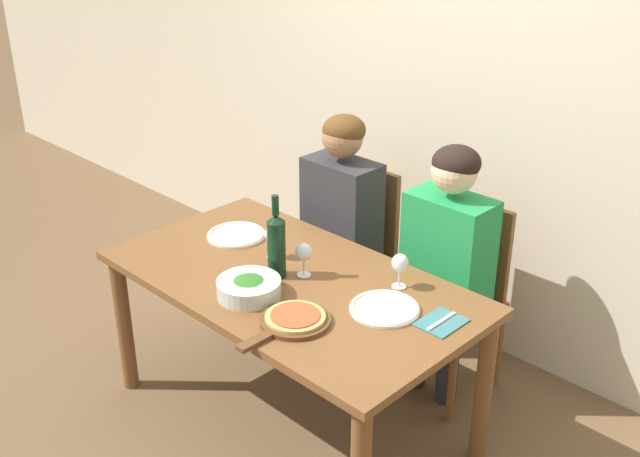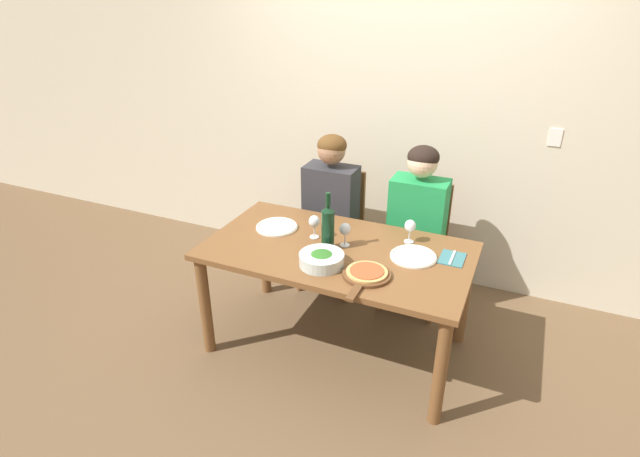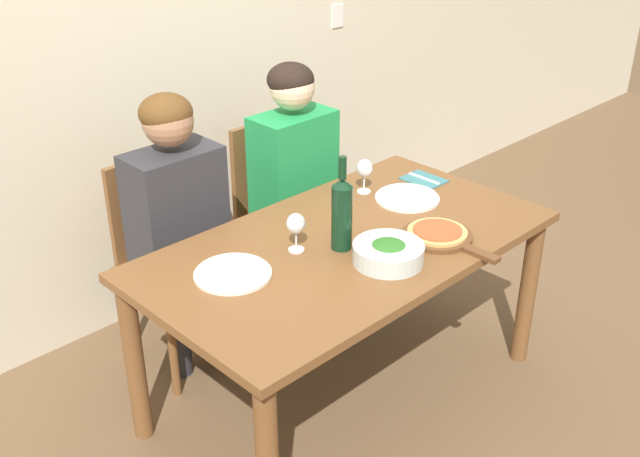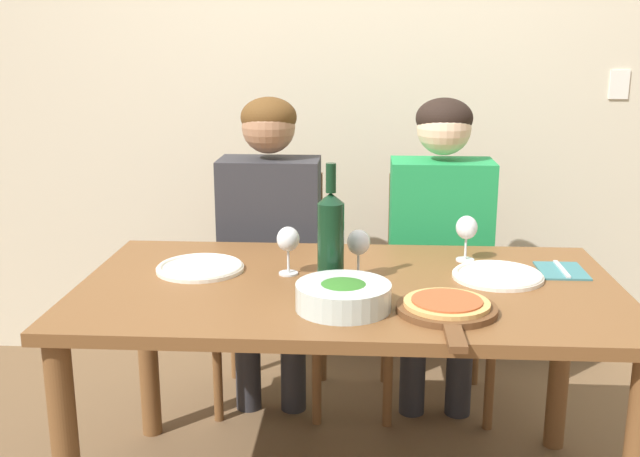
{
  "view_description": "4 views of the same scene",
  "coord_description": "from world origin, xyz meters",
  "px_view_note": "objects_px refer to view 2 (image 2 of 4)",
  "views": [
    {
      "loc": [
        2.01,
        -1.87,
        2.24
      ],
      "look_at": [
        0.01,
        0.17,
        0.91
      ],
      "focal_mm": 42.0,
      "sensor_mm": 36.0,
      "label": 1
    },
    {
      "loc": [
        0.97,
        -2.47,
        2.18
      ],
      "look_at": [
        -0.13,
        0.03,
        0.83
      ],
      "focal_mm": 28.0,
      "sensor_mm": 36.0,
      "label": 2
    },
    {
      "loc": [
        -1.82,
        -1.72,
        2.07
      ],
      "look_at": [
        -0.14,
        -0.0,
        0.84
      ],
      "focal_mm": 42.0,
      "sensor_mm": 36.0,
      "label": 3
    },
    {
      "loc": [
        0.04,
        -2.11,
        1.44
      ],
      "look_at": [
        -0.09,
        0.13,
        0.87
      ],
      "focal_mm": 42.0,
      "sensor_mm": 36.0,
      "label": 4
    }
  ],
  "objects_px": {
    "wine_bottle": "(328,227)",
    "wine_glass_right": "(410,227)",
    "person_woman": "(330,201)",
    "dinner_plate_left": "(277,227)",
    "wine_glass_centre": "(345,230)",
    "chair_left": "(335,225)",
    "dinner_plate_right": "(413,256)",
    "wine_glass_left": "(314,222)",
    "chair_right": "(418,241)",
    "broccoli_bowl": "(322,259)",
    "pizza_on_board": "(366,274)",
    "person_man": "(417,216)",
    "fork_on_napkin": "(452,258)"
  },
  "relations": [
    {
      "from": "person_man",
      "to": "pizza_on_board",
      "type": "relative_size",
      "value": 3.0
    },
    {
      "from": "pizza_on_board",
      "to": "fork_on_napkin",
      "type": "distance_m",
      "value": 0.56
    },
    {
      "from": "chair_right",
      "to": "wine_bottle",
      "type": "distance_m",
      "value": 0.95
    },
    {
      "from": "dinner_plate_left",
      "to": "dinner_plate_right",
      "type": "relative_size",
      "value": 1.0
    },
    {
      "from": "person_woman",
      "to": "chair_left",
      "type": "bearing_deg",
      "value": 90.0
    },
    {
      "from": "pizza_on_board",
      "to": "fork_on_napkin",
      "type": "bearing_deg",
      "value": 44.56
    },
    {
      "from": "wine_bottle",
      "to": "pizza_on_board",
      "type": "relative_size",
      "value": 0.89
    },
    {
      "from": "broccoli_bowl",
      "to": "dinner_plate_right",
      "type": "relative_size",
      "value": 0.94
    },
    {
      "from": "wine_glass_right",
      "to": "fork_on_napkin",
      "type": "height_order",
      "value": "wine_glass_right"
    },
    {
      "from": "chair_right",
      "to": "pizza_on_board",
      "type": "bearing_deg",
      "value": -93.82
    },
    {
      "from": "chair_left",
      "to": "person_woman",
      "type": "xyz_separation_m",
      "value": [
        -0.0,
        -0.11,
        0.25
      ]
    },
    {
      "from": "person_woman",
      "to": "wine_glass_right",
      "type": "xyz_separation_m",
      "value": [
        0.69,
        -0.38,
        0.09
      ]
    },
    {
      "from": "pizza_on_board",
      "to": "person_woman",
      "type": "bearing_deg",
      "value": 123.67
    },
    {
      "from": "broccoli_bowl",
      "to": "pizza_on_board",
      "type": "xyz_separation_m",
      "value": [
        0.28,
        -0.02,
        -0.02
      ]
    },
    {
      "from": "wine_bottle",
      "to": "dinner_plate_left",
      "type": "relative_size",
      "value": 1.33
    },
    {
      "from": "wine_glass_left",
      "to": "wine_bottle",
      "type": "bearing_deg",
      "value": -36.96
    },
    {
      "from": "dinner_plate_left",
      "to": "wine_glass_right",
      "type": "xyz_separation_m",
      "value": [
        0.84,
        0.16,
        0.1
      ]
    },
    {
      "from": "wine_glass_centre",
      "to": "fork_on_napkin",
      "type": "height_order",
      "value": "wine_glass_centre"
    },
    {
      "from": "chair_right",
      "to": "wine_glass_centre",
      "type": "xyz_separation_m",
      "value": [
        -0.3,
        -0.7,
        0.34
      ]
    },
    {
      "from": "dinner_plate_right",
      "to": "wine_glass_left",
      "type": "distance_m",
      "value": 0.65
    },
    {
      "from": "wine_glass_right",
      "to": "wine_bottle",
      "type": "bearing_deg",
      "value": -146.72
    },
    {
      "from": "person_woman",
      "to": "dinner_plate_left",
      "type": "xyz_separation_m",
      "value": [
        -0.15,
        -0.54,
        -0.0
      ]
    },
    {
      "from": "wine_bottle",
      "to": "pizza_on_board",
      "type": "xyz_separation_m",
      "value": [
        0.32,
        -0.21,
        -0.13
      ]
    },
    {
      "from": "chair_left",
      "to": "wine_glass_right",
      "type": "distance_m",
      "value": 0.92
    },
    {
      "from": "fork_on_napkin",
      "to": "chair_right",
      "type": "bearing_deg",
      "value": 118.96
    },
    {
      "from": "person_man",
      "to": "dinner_plate_right",
      "type": "distance_m",
      "value": 0.58
    },
    {
      "from": "person_woman",
      "to": "dinner_plate_left",
      "type": "bearing_deg",
      "value": -105.55
    },
    {
      "from": "dinner_plate_left",
      "to": "wine_bottle",
      "type": "bearing_deg",
      "value": -16.62
    },
    {
      "from": "chair_right",
      "to": "fork_on_napkin",
      "type": "height_order",
      "value": "chair_right"
    },
    {
      "from": "dinner_plate_right",
      "to": "wine_glass_centre",
      "type": "xyz_separation_m",
      "value": [
        -0.42,
        -0.02,
        0.1
      ]
    },
    {
      "from": "dinner_plate_right",
      "to": "wine_glass_right",
      "type": "height_order",
      "value": "wine_glass_right"
    },
    {
      "from": "person_woman",
      "to": "broccoli_bowl",
      "type": "relative_size",
      "value": 4.75
    },
    {
      "from": "dinner_plate_left",
      "to": "dinner_plate_right",
      "type": "distance_m",
      "value": 0.92
    },
    {
      "from": "wine_bottle",
      "to": "wine_glass_right",
      "type": "xyz_separation_m",
      "value": [
        0.43,
        0.28,
        -0.04
      ]
    },
    {
      "from": "pizza_on_board",
      "to": "wine_glass_right",
      "type": "xyz_separation_m",
      "value": [
        0.11,
        0.49,
        0.09
      ]
    },
    {
      "from": "chair_left",
      "to": "broccoli_bowl",
      "type": "bearing_deg",
      "value": -72.32
    },
    {
      "from": "wine_glass_right",
      "to": "chair_left",
      "type": "bearing_deg",
      "value": 144.5
    },
    {
      "from": "chair_right",
      "to": "person_man",
      "type": "height_order",
      "value": "person_man"
    },
    {
      "from": "chair_left",
      "to": "wine_bottle",
      "type": "bearing_deg",
      "value": -71.14
    },
    {
      "from": "wine_glass_centre",
      "to": "wine_bottle",
      "type": "bearing_deg",
      "value": -135.85
    },
    {
      "from": "chair_left",
      "to": "dinner_plate_left",
      "type": "relative_size",
      "value": 3.32
    },
    {
      "from": "wine_bottle",
      "to": "wine_glass_right",
      "type": "bearing_deg",
      "value": 33.28
    },
    {
      "from": "wine_glass_left",
      "to": "wine_glass_centre",
      "type": "xyz_separation_m",
      "value": [
        0.22,
        -0.02,
        0.0
      ]
    },
    {
      "from": "chair_left",
      "to": "dinner_plate_left",
      "type": "xyz_separation_m",
      "value": [
        -0.15,
        -0.65,
        0.25
      ]
    },
    {
      "from": "pizza_on_board",
      "to": "wine_glass_centre",
      "type": "xyz_separation_m",
      "value": [
        -0.24,
        0.29,
        0.09
      ]
    },
    {
      "from": "pizza_on_board",
      "to": "chair_left",
      "type": "bearing_deg",
      "value": 120.63
    },
    {
      "from": "dinner_plate_left",
      "to": "wine_glass_right",
      "type": "relative_size",
      "value": 1.81
    },
    {
      "from": "chair_left",
      "to": "chair_right",
      "type": "distance_m",
      "value": 0.65
    },
    {
      "from": "wine_glass_right",
      "to": "wine_glass_centre",
      "type": "height_order",
      "value": "same"
    },
    {
      "from": "dinner_plate_left",
      "to": "pizza_on_board",
      "type": "distance_m",
      "value": 0.81
    }
  ]
}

